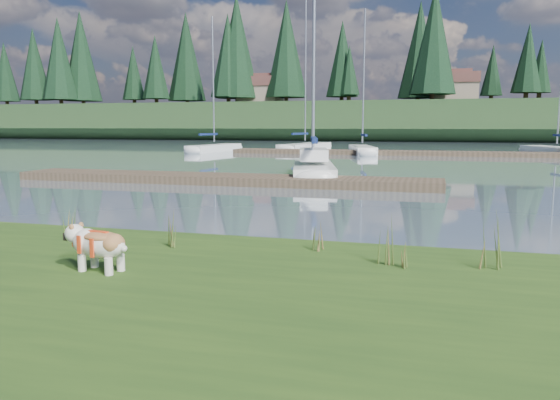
% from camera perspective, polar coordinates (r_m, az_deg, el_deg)
% --- Properties ---
extents(ground, '(200.00, 200.00, 0.00)m').
position_cam_1_polar(ground, '(39.91, 10.62, 4.67)').
color(ground, slate).
rests_on(ground, ground).
extents(ridge, '(200.00, 20.00, 5.00)m').
position_cam_1_polar(ridge, '(82.76, 13.44, 7.91)').
color(ridge, '#1F361A').
rests_on(ridge, ground).
extents(bulldog, '(0.94, 0.47, 0.56)m').
position_cam_1_polar(bulldog, '(7.07, -18.42, -4.30)').
color(bulldog, silver).
rests_on(bulldog, bank).
extents(sailboat_main, '(3.33, 7.93, 11.32)m').
position_cam_1_polar(sailboat_main, '(23.13, 3.45, 3.61)').
color(sailboat_main, white).
rests_on(sailboat_main, ground).
extents(dock_near, '(16.00, 2.00, 0.30)m').
position_cam_1_polar(dock_near, '(20.28, -6.35, 2.20)').
color(dock_near, '#4C3D2C').
rests_on(dock_near, ground).
extents(dock_far, '(26.00, 2.20, 0.30)m').
position_cam_1_polar(dock_far, '(39.77, 13.51, 4.79)').
color(dock_far, '#4C3D2C').
rests_on(dock_far, ground).
extents(sailboat_bg_0, '(2.46, 7.35, 10.56)m').
position_cam_1_polar(sailboat_bg_0, '(44.47, -6.46, 5.49)').
color(sailboat_bg_0, white).
rests_on(sailboat_bg_0, ground).
extents(sailboat_bg_1, '(3.31, 8.73, 12.71)m').
position_cam_1_polar(sailboat_bg_1, '(47.14, 3.02, 5.66)').
color(sailboat_bg_1, white).
rests_on(sailboat_bg_1, ground).
extents(sailboat_bg_2, '(3.06, 7.04, 10.52)m').
position_cam_1_polar(sailboat_bg_2, '(41.70, 8.48, 5.31)').
color(sailboat_bg_2, white).
rests_on(sailboat_bg_2, ground).
extents(sailboat_bg_3, '(4.17, 8.85, 12.74)m').
position_cam_1_polar(sailboat_bg_3, '(44.23, 26.45, 4.70)').
color(sailboat_bg_3, white).
rests_on(sailboat_bg_3, ground).
extents(weed_0, '(0.17, 0.14, 0.59)m').
position_cam_1_polar(weed_0, '(8.17, -11.09, -3.14)').
color(weed_0, '#475B23').
rests_on(weed_0, bank).
extents(weed_1, '(0.17, 0.14, 0.44)m').
position_cam_1_polar(weed_1, '(7.85, 3.81, -3.94)').
color(weed_1, '#475B23').
rests_on(weed_1, bank).
extents(weed_2, '(0.17, 0.14, 0.65)m').
position_cam_1_polar(weed_2, '(7.18, 11.01, -4.47)').
color(weed_2, '#475B23').
rests_on(weed_2, bank).
extents(weed_3, '(0.17, 0.14, 0.64)m').
position_cam_1_polar(weed_3, '(9.14, -20.97, -2.23)').
color(weed_3, '#475B23').
rests_on(weed_3, bank).
extents(weed_4, '(0.17, 0.14, 0.36)m').
position_cam_1_polar(weed_4, '(7.06, 12.25, -5.71)').
color(weed_4, '#475B23').
rests_on(weed_4, bank).
extents(weed_5, '(0.17, 0.14, 0.71)m').
position_cam_1_polar(weed_5, '(7.33, 21.12, -4.40)').
color(weed_5, '#475B23').
rests_on(weed_5, bank).
extents(mud_lip, '(60.00, 0.50, 0.14)m').
position_cam_1_polar(mud_lip, '(9.10, -8.13, -5.35)').
color(mud_lip, '#33281C').
rests_on(mud_lip, ground).
extents(conifer_0, '(5.72, 5.72, 14.15)m').
position_cam_1_polar(conifer_0, '(97.09, -22.09, 13.52)').
color(conifer_0, '#382619').
rests_on(conifer_0, ridge).
extents(conifer_1, '(4.40, 4.40, 11.30)m').
position_cam_1_polar(conifer_1, '(92.18, -12.88, 13.38)').
color(conifer_1, '#382619').
rests_on(conifer_1, ridge).
extents(conifer_2, '(6.60, 6.60, 16.05)m').
position_cam_1_polar(conifer_2, '(83.57, -4.54, 15.70)').
color(conifer_2, '#382619').
rests_on(conifer_2, ridge).
extents(conifer_3, '(4.84, 4.84, 12.25)m').
position_cam_1_polar(conifer_3, '(83.37, 6.51, 14.44)').
color(conifer_3, '#382619').
rests_on(conifer_3, ridge).
extents(conifer_4, '(6.16, 6.16, 15.10)m').
position_cam_1_polar(conifer_4, '(76.47, 15.80, 15.82)').
color(conifer_4, '#382619').
rests_on(conifer_4, ridge).
extents(conifer_5, '(3.96, 3.96, 10.35)m').
position_cam_1_polar(conifer_5, '(80.96, 24.50, 13.35)').
color(conifer_5, '#382619').
rests_on(conifer_5, ridge).
extents(house_0, '(6.30, 5.30, 4.65)m').
position_cam_1_polar(house_0, '(83.86, -2.05, 11.41)').
color(house_0, gray).
rests_on(house_0, ridge).
extents(house_1, '(6.30, 5.30, 4.65)m').
position_cam_1_polar(house_1, '(80.88, 17.81, 11.17)').
color(house_1, gray).
rests_on(house_1, ridge).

